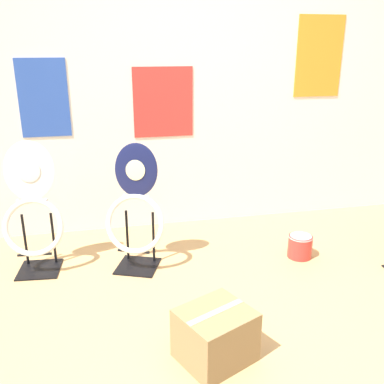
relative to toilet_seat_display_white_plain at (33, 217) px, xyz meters
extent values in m
cube|color=silver|center=(1.27, 0.65, 0.89)|extent=(8.00, 0.06, 2.60)
cube|color=orange|center=(2.34, 0.62, 1.00)|extent=(0.42, 0.01, 0.66)
cube|color=#284CAD|center=(0.08, 0.62, 0.71)|extent=(0.37, 0.01, 0.59)
cube|color=red|center=(1.00, 0.62, 0.66)|extent=(0.48, 0.01, 0.56)
cube|color=black|center=(0.00, 0.00, -0.40)|extent=(0.31, 0.31, 0.01)
cylinder|color=black|center=(-0.09, 0.10, -0.20)|extent=(0.02, 0.02, 0.38)
cylinder|color=black|center=(0.11, 0.08, -0.20)|extent=(0.02, 0.02, 0.38)
cylinder|color=black|center=(-0.01, -0.08, -0.24)|extent=(0.22, 0.04, 0.02)
torus|color=silver|center=(0.00, -0.02, -0.07)|extent=(0.42, 0.19, 0.40)
ellipsoid|color=white|center=(0.01, 0.05, 0.31)|extent=(0.34, 0.10, 0.40)
ellipsoid|color=silver|center=(0.00, 0.04, 0.31)|extent=(0.15, 0.04, 0.15)
sphere|color=silver|center=(-0.09, 0.04, 0.11)|extent=(0.02, 0.02, 0.02)
sphere|color=silver|center=(0.09, 0.02, 0.11)|extent=(0.02, 0.02, 0.02)
cube|color=black|center=(0.68, -0.11, -0.40)|extent=(0.37, 0.37, 0.01)
cylinder|color=black|center=(0.62, 0.01, -0.21)|extent=(0.02, 0.02, 0.38)
cylinder|color=black|center=(0.81, -0.06, -0.21)|extent=(0.02, 0.02, 0.38)
cylinder|color=black|center=(0.65, -0.18, -0.24)|extent=(0.21, 0.10, 0.02)
torus|color=silver|center=(0.67, -0.13, -0.06)|extent=(0.45, 0.31, 0.41)
ellipsoid|color=#141942|center=(0.70, -0.05, 0.30)|extent=(0.31, 0.18, 0.37)
ellipsoid|color=beige|center=(0.70, -0.07, 0.30)|extent=(0.13, 0.07, 0.14)
sphere|color=silver|center=(0.62, -0.04, 0.12)|extent=(0.02, 0.02, 0.02)
sphere|color=silver|center=(0.77, -0.10, 0.12)|extent=(0.02, 0.02, 0.02)
cylinder|color=red|center=(1.88, -0.22, -0.32)|extent=(0.18, 0.18, 0.17)
torus|color=silver|center=(1.88, -0.22, -0.24)|extent=(0.18, 0.18, 0.01)
cylinder|color=#B2B2B7|center=(1.88, -0.22, -0.23)|extent=(0.16, 0.16, 0.00)
cube|color=#93754C|center=(0.97, -1.13, -0.27)|extent=(0.43, 0.42, 0.27)
cube|color=#B7AD89|center=(0.97, -1.13, -0.13)|extent=(0.32, 0.17, 0.00)
camera|label=1|loc=(0.47, -2.84, 1.10)|focal=40.00mm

